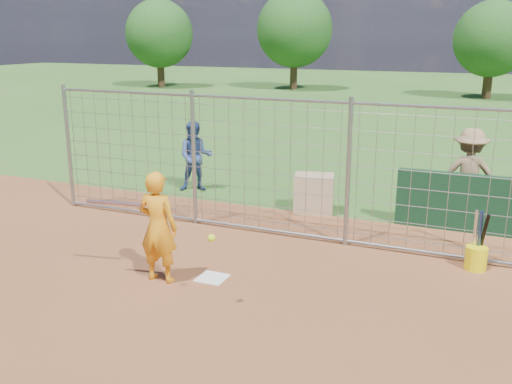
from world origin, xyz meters
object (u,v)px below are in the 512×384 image
at_px(equipment_bin, 314,193).
at_px(bucket_with_bats, 476,255).
at_px(bystander_a, 195,156).
at_px(batter, 158,227).
at_px(bystander_c, 469,174).

bearing_deg(equipment_bin, bucket_with_bats, -43.32).
bearing_deg(bucket_with_bats, equipment_bin, 150.07).
bearing_deg(equipment_bin, bystander_a, 156.87).
relative_size(equipment_bin, bucket_with_bats, 0.82).
bearing_deg(batter, bucket_with_bats, -153.30).
relative_size(batter, bystander_a, 1.03).
xyz_separation_m(batter, bucket_with_bats, (4.36, 2.31, -0.60)).
xyz_separation_m(bystander_a, bystander_c, (6.02, 0.25, 0.09)).
relative_size(bystander_c, bucket_with_bats, 1.88).
bearing_deg(equipment_bin, batter, -117.97).
bearing_deg(bucket_with_bats, bystander_c, 97.01).
bearing_deg(bystander_a, batter, -92.63).
bearing_deg(bystander_c, batter, 45.91).
xyz_separation_m(bystander_c, bucket_with_bats, (0.33, -2.67, -0.67)).
bearing_deg(bucket_with_bats, bystander_a, 159.20).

